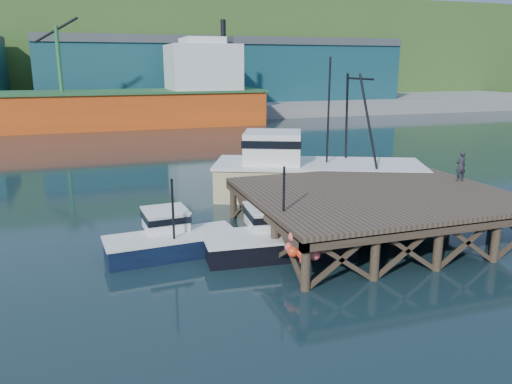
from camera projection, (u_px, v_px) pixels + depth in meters
name	position (u px, v px, depth m)	size (l,w,h in m)	color
ground	(267.00, 246.00, 22.53)	(300.00, 300.00, 0.00)	black
wharf	(378.00, 196.00, 23.57)	(12.00, 10.00, 2.62)	brown
far_quay	(130.00, 105.00, 86.53)	(160.00, 40.00, 2.00)	gray
warehouse_mid	(131.00, 73.00, 80.57)	(28.00, 16.00, 9.00)	#184952
warehouse_right	(301.00, 72.00, 89.84)	(30.00, 16.00, 9.00)	#184952
cargo_ship	(76.00, 102.00, 63.15)	(55.50, 10.00, 13.75)	#E04E15
hillside	(116.00, 50.00, 111.58)	(220.00, 50.00, 22.00)	#2D511E
boat_navy	(170.00, 238.00, 21.55)	(5.70, 3.19, 3.49)	black
boat_black	(277.00, 236.00, 21.67)	(6.64, 5.56, 4.00)	black
trawler	(314.00, 170.00, 30.32)	(13.28, 9.08, 8.39)	#CABF82
dockworker	(461.00, 166.00, 25.61)	(0.57, 0.37, 1.55)	#212129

